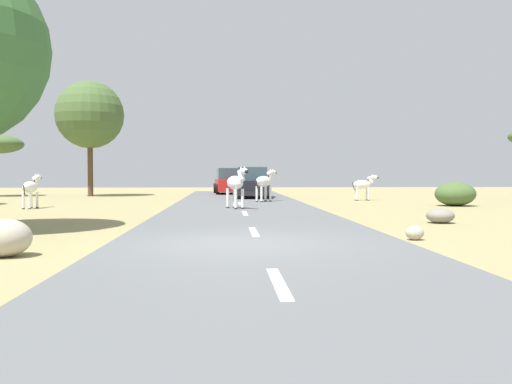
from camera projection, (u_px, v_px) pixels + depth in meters
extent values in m
plane|color=#8E8456|center=(238.00, 245.00, 10.80)|extent=(90.00, 90.00, 0.00)
cube|color=#56595B|center=(259.00, 244.00, 10.83)|extent=(6.00, 64.00, 0.05)
cube|color=silver|center=(279.00, 283.00, 6.83)|extent=(0.16, 2.00, 0.01)
cube|color=silver|center=(254.00, 232.00, 12.82)|extent=(0.16, 2.00, 0.01)
cube|color=silver|center=(245.00, 213.00, 18.81)|extent=(0.16, 2.00, 0.01)
cube|color=silver|center=(240.00, 204.00, 24.79)|extent=(0.16, 2.00, 0.01)
cube|color=silver|center=(237.00, 198.00, 30.78)|extent=(0.16, 2.00, 0.01)
cube|color=silver|center=(235.00, 194.00, 36.77)|extent=(0.16, 2.00, 0.01)
ellipsoid|color=silver|center=(235.00, 183.00, 21.35)|extent=(0.89, 1.24, 0.54)
cylinder|color=silver|center=(236.00, 199.00, 20.97)|extent=(0.15, 0.15, 0.78)
cylinder|color=#28231E|center=(236.00, 208.00, 20.98)|extent=(0.17, 0.17, 0.05)
cylinder|color=silver|center=(243.00, 199.00, 21.10)|extent=(0.15, 0.15, 0.78)
cylinder|color=#28231E|center=(243.00, 208.00, 21.11)|extent=(0.17, 0.17, 0.05)
cylinder|color=silver|center=(228.00, 198.00, 21.64)|extent=(0.15, 0.15, 0.78)
cylinder|color=#28231E|center=(228.00, 207.00, 21.65)|extent=(0.17, 0.17, 0.05)
cylinder|color=silver|center=(234.00, 198.00, 21.77)|extent=(0.15, 0.15, 0.78)
cylinder|color=#28231E|center=(234.00, 207.00, 21.78)|extent=(0.17, 0.17, 0.05)
cylinder|color=silver|center=(241.00, 176.00, 20.85)|extent=(0.36, 0.46, 0.46)
cube|color=black|center=(241.00, 173.00, 20.84)|extent=(0.19, 0.36, 0.32)
ellipsoid|color=silver|center=(244.00, 171.00, 20.60)|extent=(0.39, 0.54, 0.25)
ellipsoid|color=black|center=(246.00, 172.00, 20.42)|extent=(0.21, 0.22, 0.15)
cone|color=silver|center=(241.00, 168.00, 20.68)|extent=(0.12, 0.12, 0.15)
cone|color=silver|center=(244.00, 168.00, 20.74)|extent=(0.12, 0.12, 0.15)
cylinder|color=black|center=(229.00, 185.00, 21.86)|extent=(0.10, 0.17, 0.47)
ellipsoid|color=silver|center=(30.00, 187.00, 21.99)|extent=(0.52, 1.03, 0.47)
cylinder|color=silver|center=(37.00, 200.00, 22.32)|extent=(0.11, 0.11, 0.68)
cylinder|color=#28231E|center=(37.00, 208.00, 22.33)|extent=(0.13, 0.13, 0.05)
cylinder|color=silver|center=(31.00, 200.00, 22.34)|extent=(0.11, 0.11, 0.68)
cylinder|color=#28231E|center=(31.00, 208.00, 22.35)|extent=(0.13, 0.13, 0.05)
cylinder|color=silver|center=(29.00, 201.00, 21.67)|extent=(0.11, 0.11, 0.68)
cylinder|color=#28231E|center=(29.00, 209.00, 21.69)|extent=(0.13, 0.13, 0.05)
cylinder|color=silver|center=(23.00, 201.00, 21.69)|extent=(0.11, 0.11, 0.68)
cylinder|color=#28231E|center=(23.00, 209.00, 21.70)|extent=(0.13, 0.13, 0.05)
cylinder|color=silver|center=(36.00, 181.00, 22.46)|extent=(0.22, 0.37, 0.40)
cube|color=black|center=(36.00, 179.00, 22.45)|extent=(0.08, 0.33, 0.27)
ellipsoid|color=silver|center=(38.00, 177.00, 22.68)|extent=(0.23, 0.45, 0.22)
ellipsoid|color=black|center=(40.00, 178.00, 22.86)|extent=(0.14, 0.17, 0.13)
cone|color=silver|center=(38.00, 175.00, 22.57)|extent=(0.09, 0.09, 0.13)
cone|color=silver|center=(35.00, 175.00, 22.58)|extent=(0.09, 0.09, 0.13)
cylinder|color=black|center=(24.00, 190.00, 21.50)|extent=(0.05, 0.14, 0.40)
ellipsoid|color=silver|center=(362.00, 184.00, 28.67)|extent=(1.00, 0.51, 0.46)
cylinder|color=silver|center=(368.00, 194.00, 28.63)|extent=(0.11, 0.11, 0.66)
cylinder|color=#28231E|center=(368.00, 200.00, 28.64)|extent=(0.12, 0.12, 0.04)
cylinder|color=silver|center=(367.00, 194.00, 28.87)|extent=(0.11, 0.11, 0.66)
cylinder|color=#28231E|center=(367.00, 200.00, 28.88)|extent=(0.12, 0.12, 0.04)
cylinder|color=silver|center=(357.00, 194.00, 28.51)|extent=(0.11, 0.11, 0.66)
cylinder|color=#28231E|center=(357.00, 200.00, 28.52)|extent=(0.12, 0.12, 0.04)
cylinder|color=silver|center=(355.00, 194.00, 28.75)|extent=(0.11, 0.11, 0.66)
cylinder|color=#28231E|center=(355.00, 200.00, 28.76)|extent=(0.12, 0.12, 0.04)
cylinder|color=silver|center=(370.00, 180.00, 28.75)|extent=(0.36, 0.22, 0.39)
cube|color=black|center=(370.00, 178.00, 28.75)|extent=(0.32, 0.08, 0.27)
ellipsoid|color=silver|center=(374.00, 177.00, 28.79)|extent=(0.44, 0.23, 0.21)
ellipsoid|color=black|center=(377.00, 178.00, 28.82)|extent=(0.16, 0.14, 0.13)
cone|color=silver|center=(373.00, 175.00, 28.70)|extent=(0.09, 0.09, 0.12)
cone|color=silver|center=(372.00, 175.00, 28.82)|extent=(0.09, 0.09, 0.12)
cylinder|color=black|center=(353.00, 186.00, 28.58)|extent=(0.14, 0.05, 0.39)
ellipsoid|color=silver|center=(264.00, 181.00, 26.47)|extent=(1.06, 1.14, 0.53)
cylinder|color=silver|center=(270.00, 194.00, 26.70)|extent=(0.16, 0.16, 0.76)
cylinder|color=#28231E|center=(270.00, 201.00, 26.71)|extent=(0.18, 0.18, 0.05)
cylinder|color=silver|center=(266.00, 194.00, 26.87)|extent=(0.16, 0.16, 0.76)
cylinder|color=#28231E|center=(266.00, 201.00, 26.88)|extent=(0.18, 0.18, 0.05)
cylinder|color=silver|center=(261.00, 194.00, 26.12)|extent=(0.16, 0.16, 0.76)
cylinder|color=#28231E|center=(261.00, 202.00, 26.13)|extent=(0.18, 0.18, 0.05)
cylinder|color=silver|center=(257.00, 194.00, 26.29)|extent=(0.16, 0.16, 0.76)
cylinder|color=#28231E|center=(257.00, 201.00, 26.30)|extent=(0.18, 0.18, 0.05)
cylinder|color=silver|center=(270.00, 176.00, 26.89)|extent=(0.41, 0.44, 0.45)
cube|color=black|center=(270.00, 174.00, 26.89)|extent=(0.27, 0.31, 0.31)
ellipsoid|color=silver|center=(273.00, 173.00, 27.10)|extent=(0.47, 0.50, 0.24)
ellipsoid|color=black|center=(275.00, 173.00, 27.25)|extent=(0.22, 0.22, 0.15)
cone|color=silver|center=(273.00, 170.00, 26.95)|extent=(0.13, 0.13, 0.14)
cone|color=silver|center=(270.00, 170.00, 27.04)|extent=(0.13, 0.13, 0.14)
cylinder|color=black|center=(257.00, 184.00, 26.03)|extent=(0.13, 0.15, 0.45)
cube|color=red|center=(230.00, 185.00, 37.08)|extent=(2.10, 4.32, 0.80)
cube|color=#334751|center=(230.00, 174.00, 36.85)|extent=(1.79, 2.31, 0.76)
cube|color=black|center=(227.00, 188.00, 39.23)|extent=(1.72, 0.28, 0.24)
cylinder|color=black|center=(241.00, 188.00, 38.54)|extent=(0.27, 0.69, 0.68)
cylinder|color=black|center=(215.00, 188.00, 38.31)|extent=(0.27, 0.69, 0.68)
cylinder|color=black|center=(245.00, 189.00, 35.86)|extent=(0.27, 0.69, 0.68)
cylinder|color=black|center=(218.00, 189.00, 35.63)|extent=(0.27, 0.69, 0.68)
cube|color=black|center=(253.00, 187.00, 31.14)|extent=(2.06, 4.30, 0.80)
cube|color=#334751|center=(253.00, 174.00, 31.32)|extent=(1.77, 2.30, 0.76)
cube|color=black|center=(252.00, 194.00, 28.99)|extent=(1.72, 0.27, 0.24)
cylinder|color=black|center=(236.00, 192.00, 29.81)|extent=(0.26, 0.69, 0.68)
cylinder|color=black|center=(269.00, 192.00, 29.80)|extent=(0.26, 0.69, 0.68)
cylinder|color=black|center=(238.00, 191.00, 32.51)|extent=(0.26, 0.69, 0.68)
cylinder|color=black|center=(268.00, 191.00, 32.50)|extent=(0.26, 0.69, 0.68)
cylinder|color=#4C3823|center=(90.00, 169.00, 33.93)|extent=(0.33, 0.33, 3.41)
sphere|color=#425B2D|center=(90.00, 115.00, 33.82)|extent=(4.19, 4.19, 4.19)
ellipsoid|color=#425B2D|center=(455.00, 194.00, 23.86)|extent=(1.76, 1.59, 1.06)
ellipsoid|color=#A89E8C|center=(415.00, 233.00, 11.65)|extent=(0.39, 0.34, 0.30)
ellipsoid|color=#A89E8C|center=(5.00, 238.00, 9.29)|extent=(0.89, 0.80, 0.66)
ellipsoid|color=gray|center=(440.00, 216.00, 15.62)|extent=(0.80, 0.76, 0.43)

